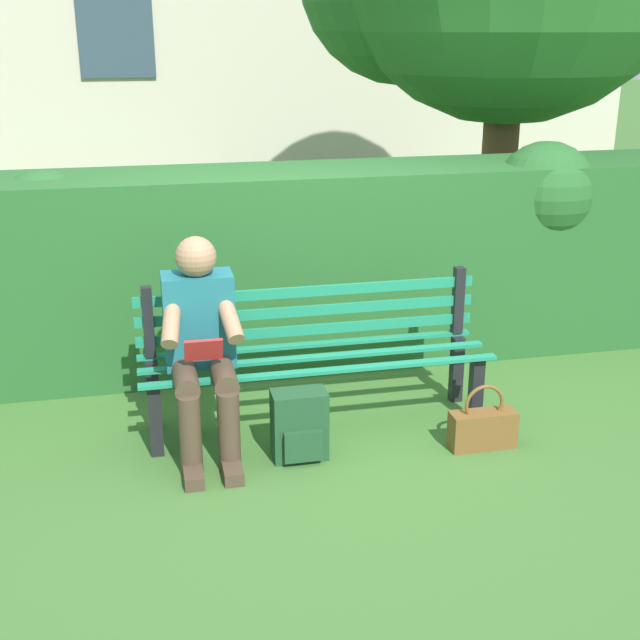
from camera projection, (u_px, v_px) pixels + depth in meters
The scene contains 6 objects.
ground at pixel (316, 425), 4.89m from camera, with size 60.00×60.00×0.00m, color #3D6B2D.
park_bench at pixel (313, 350), 4.81m from camera, with size 2.00×0.47×0.85m.
person_seated at pixel (201, 341), 4.46m from camera, with size 0.44×0.73×1.17m.
hedge_backdrop at pixel (289, 262), 5.66m from camera, with size 6.09×0.85×1.47m.
backpack at pixel (299, 426), 4.46m from camera, with size 0.29×0.24×0.38m.
handbag at pixel (483, 427), 4.59m from camera, with size 0.37×0.13×0.37m.
Camera 1 is at (0.92, 4.30, 2.21)m, focal length 46.77 mm.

